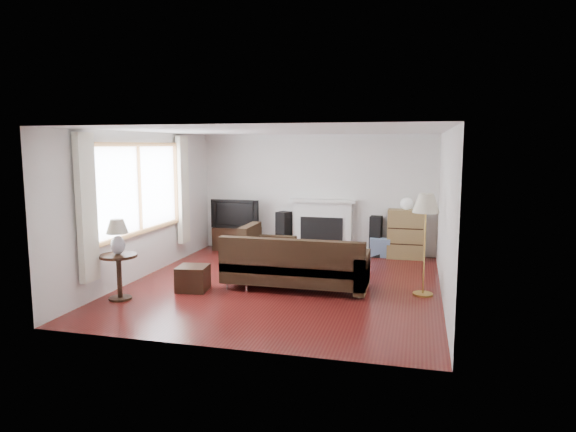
% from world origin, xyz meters
% --- Properties ---
extents(room, '(5.10, 5.60, 2.54)m').
position_xyz_m(room, '(0.00, 0.00, 1.25)').
color(room, '#571513').
rests_on(room, ground).
extents(window, '(0.12, 2.74, 1.54)m').
position_xyz_m(window, '(-2.45, -0.20, 1.55)').
color(window, brown).
rests_on(window, room).
extents(curtain_near, '(0.10, 0.35, 2.10)m').
position_xyz_m(curtain_near, '(-2.40, -1.72, 1.40)').
color(curtain_near, white).
rests_on(curtain_near, room).
extents(curtain_far, '(0.10, 0.35, 2.10)m').
position_xyz_m(curtain_far, '(-2.40, 1.32, 1.40)').
color(curtain_far, white).
rests_on(curtain_far, room).
extents(fireplace, '(1.40, 0.26, 1.15)m').
position_xyz_m(fireplace, '(0.15, 2.64, 0.57)').
color(fireplace, white).
rests_on(fireplace, room).
extents(tv_stand, '(1.00, 0.45, 0.50)m').
position_xyz_m(tv_stand, '(-1.71, 2.50, 0.25)').
color(tv_stand, black).
rests_on(tv_stand, ground).
extents(television, '(1.07, 0.14, 0.62)m').
position_xyz_m(television, '(-1.71, 2.50, 0.81)').
color(television, black).
rests_on(television, tv_stand).
extents(speaker_left, '(0.33, 0.36, 0.87)m').
position_xyz_m(speaker_left, '(-0.67, 2.54, 0.43)').
color(speaker_left, black).
rests_on(speaker_left, ground).
extents(speaker_right, '(0.25, 0.30, 0.84)m').
position_xyz_m(speaker_right, '(1.28, 2.55, 0.42)').
color(speaker_right, black).
rests_on(speaker_right, ground).
extents(bookshelf, '(0.72, 0.34, 0.99)m').
position_xyz_m(bookshelf, '(1.88, 2.53, 0.50)').
color(bookshelf, olive).
rests_on(bookshelf, ground).
extents(globe_lamp, '(0.25, 0.25, 0.25)m').
position_xyz_m(globe_lamp, '(1.88, 2.53, 1.11)').
color(globe_lamp, white).
rests_on(globe_lamp, bookshelf).
extents(sectional_sofa, '(2.47, 1.81, 0.80)m').
position_xyz_m(sectional_sofa, '(0.24, -0.15, 0.40)').
color(sectional_sofa, black).
rests_on(sectional_sofa, ground).
extents(coffee_table, '(1.14, 0.66, 0.43)m').
position_xyz_m(coffee_table, '(0.10, 1.03, 0.22)').
color(coffee_table, brown).
rests_on(coffee_table, ground).
extents(footstool, '(0.52, 0.52, 0.39)m').
position_xyz_m(footstool, '(-1.30, -0.67, 0.19)').
color(footstool, black).
rests_on(footstool, ground).
extents(floor_lamp, '(0.45, 0.45, 1.56)m').
position_xyz_m(floor_lamp, '(2.22, -0.04, 0.78)').
color(floor_lamp, gold).
rests_on(floor_lamp, ground).
extents(side_table, '(0.54, 0.54, 0.68)m').
position_xyz_m(side_table, '(-2.15, -1.38, 0.34)').
color(side_table, black).
rests_on(side_table, ground).
extents(table_lamp, '(0.32, 0.32, 0.52)m').
position_xyz_m(table_lamp, '(-2.15, -1.38, 0.94)').
color(table_lamp, silver).
rests_on(table_lamp, side_table).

